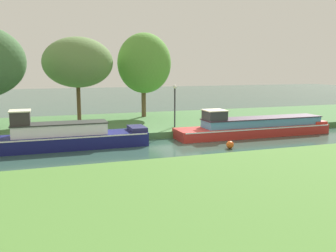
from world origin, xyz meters
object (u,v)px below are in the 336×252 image
lamp_post (175,100)px  channel_buoy (230,145)px  red_narrowboat (255,127)px  willow_tree_right (144,63)px  willow_tree_centre (78,62)px  mooring_post_near (78,129)px  navy_barge (65,137)px

lamp_post → channel_buoy: bearing=-77.6°
red_narrowboat → willow_tree_right: willow_tree_right is taller
red_narrowboat → lamp_post: 5.36m
willow_tree_right → channel_buoy: 11.65m
willow_tree_centre → channel_buoy: 12.71m
mooring_post_near → willow_tree_right: bearing=47.9°
mooring_post_near → navy_barge: bearing=-119.9°
navy_barge → willow_tree_centre: 8.10m
navy_barge → red_narrowboat: 11.60m
navy_barge → willow_tree_right: willow_tree_right is taller
navy_barge → lamp_post: 7.66m
willow_tree_centre → mooring_post_near: 6.69m
lamp_post → channel_buoy: lamp_post is taller
navy_barge → willow_tree_right: bearing=49.9°
navy_barge → red_narrowboat: navy_barge is taller
willow_tree_centre → willow_tree_right: size_ratio=0.92×
red_narrowboat → willow_tree_centre: 12.89m
willow_tree_centre → mooring_post_near: (-0.65, -5.44, -3.85)m
navy_barge → channel_buoy: size_ratio=21.10×
navy_barge → lamp_post: (7.10, 2.45, 1.51)m
willow_tree_right → lamp_post: willow_tree_right is taller
navy_barge → red_narrowboat: size_ratio=0.84×
red_narrowboat → willow_tree_right: size_ratio=1.57×
willow_tree_right → willow_tree_centre: bearing=-170.3°
lamp_post → willow_tree_right: bearing=96.0°
mooring_post_near → red_narrowboat: bearing=-7.7°
navy_barge → channel_buoy: (8.28, -2.90, -0.43)m
navy_barge → willow_tree_centre: willow_tree_centre is taller
channel_buoy → willow_tree_right: bearing=99.2°
lamp_post → mooring_post_near: lamp_post is taller
willow_tree_right → mooring_post_near: bearing=-132.1°
navy_barge → mooring_post_near: navy_barge is taller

